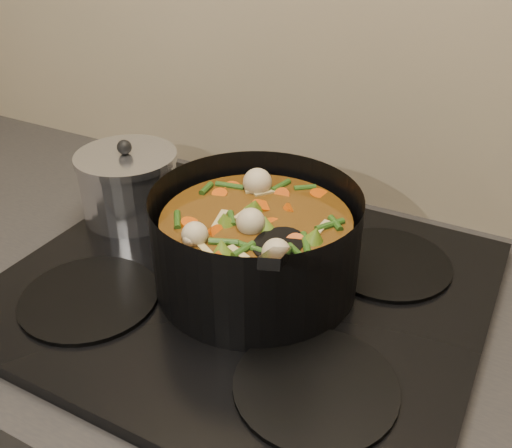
% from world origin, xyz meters
% --- Properties ---
extents(stovetop, '(0.62, 0.54, 0.03)m').
position_xyz_m(stovetop, '(0.00, 1.93, 0.92)').
color(stovetop, black).
rests_on(stovetop, counter).
extents(stockpot, '(0.31, 0.36, 0.20)m').
position_xyz_m(stockpot, '(0.02, 1.93, 0.99)').
color(stockpot, black).
rests_on(stockpot, stovetop).
extents(saucepan, '(0.16, 0.16, 0.13)m').
position_xyz_m(saucepan, '(-0.25, 2.00, 0.98)').
color(saucepan, silver).
rests_on(saucepan, stovetop).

